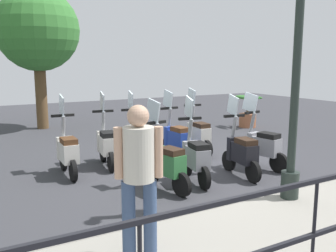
{
  "coord_description": "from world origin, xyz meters",
  "views": [
    {
      "loc": [
        -6.14,
        4.1,
        2.15
      ],
      "look_at": [
        0.2,
        0.5,
        0.9
      ],
      "focal_mm": 40.0,
      "sensor_mm": 36.0,
      "label": 1
    }
  ],
  "objects_px": {
    "tree_distant": "(38,31)",
    "scooter_near_3": "(166,163)",
    "scooter_near_0": "(262,145)",
    "scooter_far_4": "(67,151)",
    "potted_palm": "(248,114)",
    "scooter_near_2": "(195,156)",
    "pedestrian_distant": "(139,170)",
    "scooter_far_1": "(176,138)",
    "lamp_post_near": "(296,72)",
    "scooter_far_2": "(135,141)",
    "scooter_far_3": "(107,144)",
    "scooter_near_1": "(241,152)",
    "scooter_far_0": "(198,134)"
  },
  "relations": [
    {
      "from": "potted_palm",
      "to": "scooter_near_1",
      "type": "bearing_deg",
      "value": 137.27
    },
    {
      "from": "scooter_far_4",
      "to": "scooter_near_1",
      "type": "bearing_deg",
      "value": -118.36
    },
    {
      "from": "scooter_near_0",
      "to": "scooter_far_1",
      "type": "xyz_separation_m",
      "value": [
        1.46,
        1.16,
        0.0
      ]
    },
    {
      "from": "potted_palm",
      "to": "scooter_near_3",
      "type": "relative_size",
      "value": 0.69
    },
    {
      "from": "potted_palm",
      "to": "scooter_near_2",
      "type": "height_order",
      "value": "scooter_near_2"
    },
    {
      "from": "tree_distant",
      "to": "scooter_far_1",
      "type": "xyz_separation_m",
      "value": [
        -5.58,
        -1.76,
        -2.64
      ]
    },
    {
      "from": "scooter_near_2",
      "to": "scooter_near_0",
      "type": "bearing_deg",
      "value": -76.42
    },
    {
      "from": "pedestrian_distant",
      "to": "scooter_far_1",
      "type": "xyz_separation_m",
      "value": [
        3.65,
        -2.62,
        -0.6
      ]
    },
    {
      "from": "scooter_near_0",
      "to": "scooter_far_4",
      "type": "height_order",
      "value": "same"
    },
    {
      "from": "scooter_near_3",
      "to": "scooter_far_4",
      "type": "relative_size",
      "value": 1.0
    },
    {
      "from": "scooter_far_3",
      "to": "scooter_near_0",
      "type": "bearing_deg",
      "value": -113.61
    },
    {
      "from": "scooter_near_1",
      "to": "scooter_far_1",
      "type": "xyz_separation_m",
      "value": [
        1.67,
        0.43,
        0.0
      ]
    },
    {
      "from": "scooter_far_4",
      "to": "lamp_post_near",
      "type": "bearing_deg",
      "value": -140.45
    },
    {
      "from": "scooter_near_2",
      "to": "scooter_far_1",
      "type": "xyz_separation_m",
      "value": [
        1.54,
        -0.52,
        0.0
      ]
    },
    {
      "from": "pedestrian_distant",
      "to": "scooter_far_4",
      "type": "relative_size",
      "value": 1.03
    },
    {
      "from": "scooter_far_0",
      "to": "scooter_far_1",
      "type": "height_order",
      "value": "same"
    },
    {
      "from": "tree_distant",
      "to": "scooter_far_2",
      "type": "xyz_separation_m",
      "value": [
        -5.42,
        -0.83,
        -2.64
      ]
    },
    {
      "from": "scooter_near_0",
      "to": "scooter_far_0",
      "type": "distance_m",
      "value": 1.74
    },
    {
      "from": "pedestrian_distant",
      "to": "scooter_far_0",
      "type": "distance_m",
      "value": 5.15
    },
    {
      "from": "lamp_post_near",
      "to": "potted_palm",
      "type": "bearing_deg",
      "value": -36.47
    },
    {
      "from": "scooter_near_3",
      "to": "scooter_far_3",
      "type": "bearing_deg",
      "value": 0.04
    },
    {
      "from": "scooter_near_0",
      "to": "pedestrian_distant",
      "type": "bearing_deg",
      "value": 108.72
    },
    {
      "from": "scooter_far_1",
      "to": "scooter_far_4",
      "type": "xyz_separation_m",
      "value": [
        0.0,
        2.41,
        0.0
      ]
    },
    {
      "from": "scooter_far_4",
      "to": "scooter_far_0",
      "type": "bearing_deg",
      "value": -83.93
    },
    {
      "from": "scooter_far_2",
      "to": "tree_distant",
      "type": "bearing_deg",
      "value": 18.42
    },
    {
      "from": "scooter_near_1",
      "to": "scooter_far_0",
      "type": "distance_m",
      "value": 1.91
    },
    {
      "from": "scooter_near_3",
      "to": "tree_distant",
      "type": "bearing_deg",
      "value": -5.96
    },
    {
      "from": "scooter_near_0",
      "to": "scooter_far_4",
      "type": "distance_m",
      "value": 3.85
    },
    {
      "from": "scooter_near_2",
      "to": "scooter_far_2",
      "type": "distance_m",
      "value": 1.74
    },
    {
      "from": "scooter_far_3",
      "to": "scooter_far_0",
      "type": "bearing_deg",
      "value": -81.76
    },
    {
      "from": "lamp_post_near",
      "to": "scooter_far_1",
      "type": "distance_m",
      "value": 3.56
    },
    {
      "from": "scooter_near_3",
      "to": "scooter_far_2",
      "type": "distance_m",
      "value": 1.82
    },
    {
      "from": "scooter_near_1",
      "to": "tree_distant",
      "type": "bearing_deg",
      "value": 23.91
    },
    {
      "from": "scooter_far_0",
      "to": "scooter_far_1",
      "type": "xyz_separation_m",
      "value": [
        -0.22,
        0.73,
        0.0
      ]
    },
    {
      "from": "tree_distant",
      "to": "scooter_far_1",
      "type": "bearing_deg",
      "value": -162.52
    },
    {
      "from": "scooter_near_2",
      "to": "scooter_near_3",
      "type": "height_order",
      "value": "same"
    },
    {
      "from": "pedestrian_distant",
      "to": "scooter_far_4",
      "type": "distance_m",
      "value": 3.71
    },
    {
      "from": "scooter_far_4",
      "to": "tree_distant",
      "type": "bearing_deg",
      "value": -4.47
    },
    {
      "from": "potted_palm",
      "to": "scooter_far_0",
      "type": "distance_m",
      "value": 4.17
    },
    {
      "from": "scooter_near_0",
      "to": "scooter_near_3",
      "type": "bearing_deg",
      "value": 83.1
    },
    {
      "from": "scooter_near_2",
      "to": "scooter_far_3",
      "type": "xyz_separation_m",
      "value": [
        1.77,
        1.02,
        0.0
      ]
    },
    {
      "from": "tree_distant",
      "to": "scooter_near_3",
      "type": "bearing_deg",
      "value": -175.51
    },
    {
      "from": "lamp_post_near",
      "to": "scooter_far_0",
      "type": "relative_size",
      "value": 2.74
    },
    {
      "from": "pedestrian_distant",
      "to": "scooter_far_3",
      "type": "bearing_deg",
      "value": -172.24
    },
    {
      "from": "scooter_near_3",
      "to": "scooter_near_2",
      "type": "bearing_deg",
      "value": -91.09
    },
    {
      "from": "tree_distant",
      "to": "scooter_near_1",
      "type": "relative_size",
      "value": 2.89
    },
    {
      "from": "scooter_near_3",
      "to": "scooter_far_1",
      "type": "xyz_separation_m",
      "value": [
        1.65,
        -1.19,
        0.0
      ]
    },
    {
      "from": "pedestrian_distant",
      "to": "scooter_far_1",
      "type": "relative_size",
      "value": 1.03
    },
    {
      "from": "tree_distant",
      "to": "scooter_near_3",
      "type": "height_order",
      "value": "tree_distant"
    },
    {
      "from": "tree_distant",
      "to": "scooter_far_2",
      "type": "height_order",
      "value": "tree_distant"
    }
  ]
}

